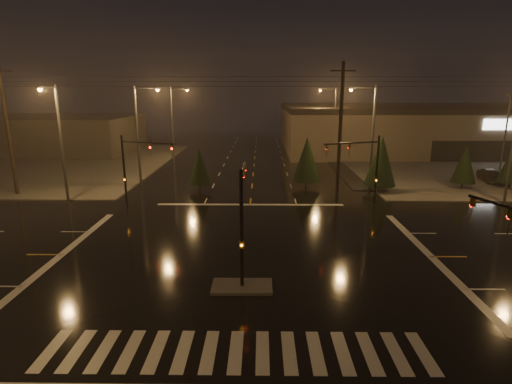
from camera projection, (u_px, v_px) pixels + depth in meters
ground at (245, 256)px, 23.70m from camera, size 140.00×140.00×0.00m
sidewalk_ne at (482, 165)px, 52.39m from camera, size 36.00×36.00×0.12m
sidewalk_nw at (29, 164)px, 53.14m from camera, size 36.00×36.00×0.12m
median_island at (242, 286)px, 19.80m from camera, size 3.00×1.60×0.15m
crosswalk at (236, 351)px, 14.98m from camera, size 15.00×2.60×0.01m
stop_bar_far at (250, 205)px, 34.36m from camera, size 16.00×0.50×0.01m
retail_building at (464, 126)px, 66.90m from camera, size 60.20×28.30×7.20m
commercial_block at (38, 134)px, 64.16m from camera, size 30.00×18.00×5.60m
signal_mast_median at (242, 210)px, 19.80m from camera, size 0.25×4.59×6.00m
signal_mast_ne at (366, 163)px, 32.48m from camera, size 4.84×1.86×6.00m
signal_mast_nw at (134, 163)px, 32.71m from camera, size 4.84×1.86×6.00m
streetlight_1 at (140, 129)px, 39.86m from camera, size 2.77×0.32×10.00m
streetlight_2 at (174, 118)px, 55.37m from camera, size 2.77×0.32×10.00m
streetlight_3 at (370, 131)px, 37.64m from camera, size 2.77×0.32×10.00m
streetlight_4 at (333, 118)px, 57.03m from camera, size 2.77×0.32×10.00m
streetlight_5 at (59, 137)px, 33.31m from camera, size 0.32×2.77×10.00m
utility_pole_0 at (8, 129)px, 36.04m from camera, size 2.20×0.32×12.00m
utility_pole_1 at (340, 130)px, 35.67m from camera, size 2.20×0.32×12.00m
conifer_0 at (381, 161)px, 37.96m from camera, size 3.01×3.01×5.40m
conifer_1 at (465, 164)px, 39.23m from camera, size 2.35×2.35×4.38m
conifer_3 at (199, 166)px, 38.71m from camera, size 2.20×2.20×4.14m
conifer_4 at (307, 159)px, 39.83m from camera, size 2.85×2.85×5.15m
car_parked at (491, 175)px, 42.61m from camera, size 2.48×4.60×1.48m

